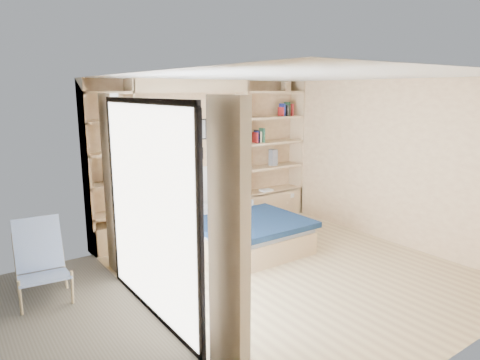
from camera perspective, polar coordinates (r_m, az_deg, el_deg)
ground at (r=5.83m, az=6.86°, el=-11.77°), size 4.50×4.50×0.00m
room_shell at (r=6.46m, az=-4.59°, el=0.64°), size 4.50×4.50×4.50m
bed at (r=6.53m, az=-0.32°, el=-6.60°), size 1.58×2.08×1.07m
photo_gallery at (r=6.96m, az=-8.13°, el=5.75°), size 1.48×0.02×0.82m
reading_lamps at (r=6.91m, az=-6.04°, el=1.53°), size 1.92×0.12×0.15m
shelf_decor at (r=7.68m, az=2.96°, el=7.09°), size 3.54×0.23×2.03m
deck_chair at (r=5.43m, az=-24.99°, el=-9.79°), size 0.62×0.94×0.90m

